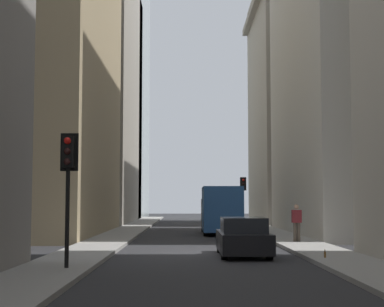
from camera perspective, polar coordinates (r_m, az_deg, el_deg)
name	(u,v)px	position (r m, az deg, el deg)	size (l,w,h in m)	color
ground_plane	(204,252)	(23.72, 1.14, -9.50)	(135.00, 135.00, 0.00)	#262628
sidewalk_right	(91,250)	(24.01, -9.80, -9.21)	(90.00, 2.20, 0.14)	gray
sidewalk_left	(316,250)	(24.26, 11.97, -9.13)	(90.00, 2.20, 0.14)	gray
building_left_far	(311,104)	(54.55, 11.46, 4.69)	(14.09, 10.50, 21.43)	#A8A091
building_left_midfar	(370,19)	(38.61, 16.90, 12.37)	(16.39, 10.00, 26.32)	#B7B2A5
building_right_midfar	(22,68)	(37.05, -16.19, 8.00)	(16.53, 10.00, 19.98)	#9E8966
building_right_far	(81,97)	(56.09, -10.74, 5.43)	(18.74, 10.00, 23.41)	gray
delivery_truck	(221,210)	(36.08, 2.81, -5.49)	(6.46, 2.25, 2.84)	#285699
sedan_black	(243,238)	(21.91, 4.98, -8.16)	(4.30, 1.78, 1.42)	black
traffic_light_foreground	(68,168)	(17.20, -11.93, -1.39)	(0.43, 0.52, 3.85)	black
traffic_light_midblock	(243,189)	(48.90, 5.01, -3.49)	(0.43, 0.52, 3.82)	black
pedestrian	(297,221)	(27.82, 10.12, -6.48)	(0.26, 0.44, 1.72)	#473D33
discarded_bottle	(325,254)	(20.30, 12.78, -9.52)	(0.07, 0.07, 0.27)	brown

